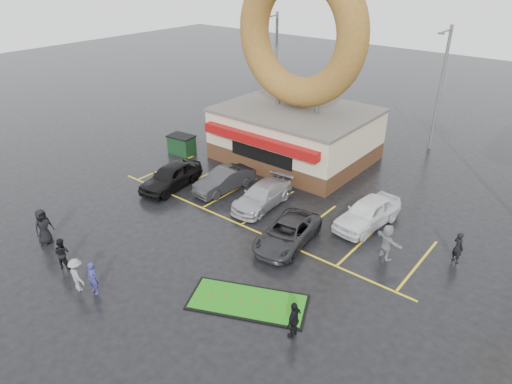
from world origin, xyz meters
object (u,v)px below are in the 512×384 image
Objects in this scene: car_grey at (288,233)px; car_white at (368,213)px; donut_shop at (297,98)px; streetlight_left at (276,63)px; car_silver at (262,195)px; car_dgrey at (224,180)px; person_blue at (93,278)px; dumpster at (182,145)px; putting_green at (248,302)px; car_black at (171,176)px; streetlight_mid at (440,87)px; person_cameraman at (294,320)px.

car_grey is 0.99× the size of car_white.
donut_shop is 1.50× the size of streetlight_left.
car_silver is 1.01× the size of car_grey.
person_blue reaches higher than car_dgrey.
streetlight_left is 5.00× the size of dumpster.
dumpster is at bearing 119.50° from person_blue.
car_grey is 0.83× the size of putting_green.
person_blue is at bearing -110.58° from car_white.
putting_green is (14.41, -9.65, -0.61)m from dumpster.
dumpster is at bearing 161.46° from car_silver.
person_blue reaches higher than putting_green.
car_black is at bearing 168.68° from car_grey.
dumpster is at bearing -138.38° from streetlight_mid.
putting_green is (-2.59, 0.34, -0.77)m from person_cameraman.
streetlight_mid is 1.64× the size of putting_green.
streetlight_left reaches higher than putting_green.
streetlight_mid is at bearing 74.65° from person_blue.
car_white is (2.33, 4.21, 0.15)m from car_grey.
person_cameraman reaches higher than car_black.
person_blue is 15.97m from dumpster.
car_grey is 4.93m from putting_green.
car_silver is at bearing -106.40° from streetlight_mid.
streetlight_mid is at bearing -177.99° from person_cameraman.
dumpster is at bearing -125.88° from person_cameraman.
person_blue is (2.23, -10.86, 0.08)m from car_dgrey.
car_dgrey is 0.93× the size of car_grey.
dumpster is 17.35m from putting_green.
car_white is (5.82, 1.85, 0.11)m from car_silver.
car_white is 14.31m from person_blue.
car_dgrey is 0.92× the size of car_silver.
car_grey is at bearing -27.36° from dumpster.
streetlight_left reaches higher than car_silver.
dumpster is (-14.06, -12.49, -4.13)m from streetlight_mid.
streetlight_left reaches higher than dumpster.
streetlight_mid is 26.69m from person_blue.
person_blue is (-6.70, -12.64, -0.00)m from car_white.
car_dgrey is at bearing 97.87° from person_blue.
car_white is at bearing 58.34° from person_blue.
streetlight_left is 21.39m from car_grey.
donut_shop is at bearing -44.78° from streetlight_left.
streetlight_left is at bearing 135.22° from donut_shop.
streetlight_left is 25.98m from putting_green.
car_white is (8.39, -5.26, -3.68)m from donut_shop.
streetlight_left is 1.95× the size of car_black.
car_white is 0.83× the size of putting_green.
car_black reaches higher than person_blue.
putting_green is (4.78, -7.08, -0.63)m from car_silver.
dumpster reaches higher than putting_green.
donut_shop is 10.59m from streetlight_mid.
car_silver is at bearing 138.16° from car_grey.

